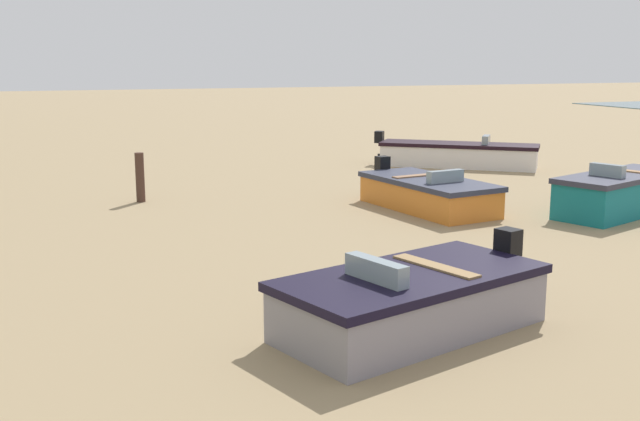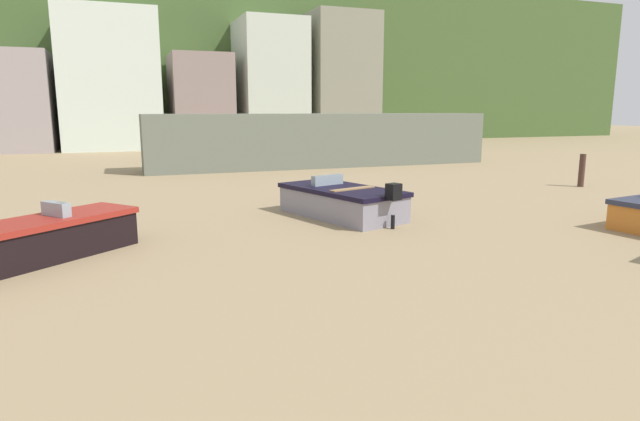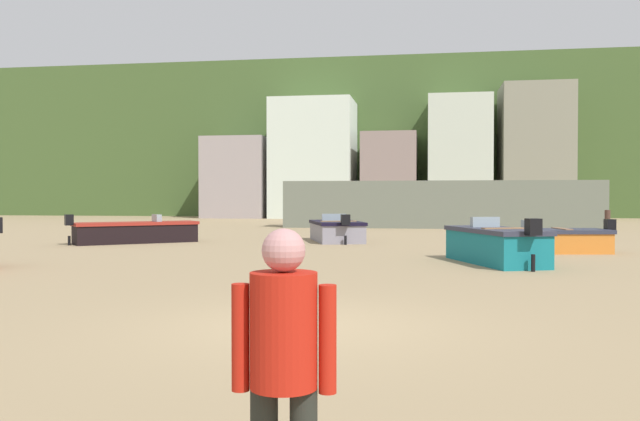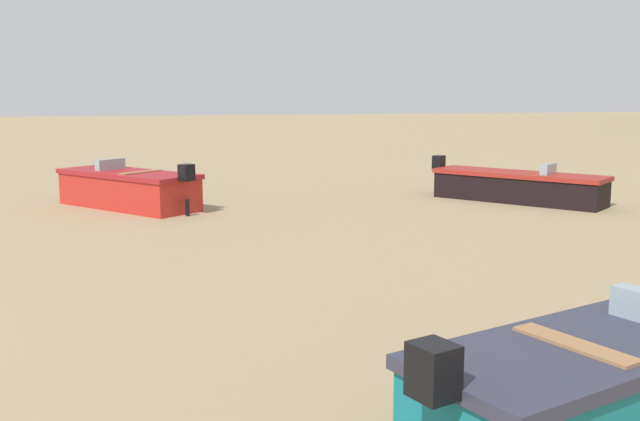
# 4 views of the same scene
# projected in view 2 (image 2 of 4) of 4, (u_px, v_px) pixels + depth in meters

# --- Properties ---
(headland_hill) EXTENTS (90.00, 32.00, 14.20)m
(headland_hill) POSITION_uv_depth(u_px,v_px,m) (187.00, 71.00, 58.63)
(headland_hill) COLOR #415B2B
(headland_hill) RESTS_ON ground
(harbor_pier) EXTENTS (17.85, 2.40, 2.69)m
(harbor_pier) POSITION_uv_depth(u_px,v_px,m) (324.00, 140.00, 27.40)
(harbor_pier) COLOR slate
(harbor_pier) RESTS_ON ground
(townhouse_far_left) EXTENTS (5.31, 5.58, 6.82)m
(townhouse_far_left) POSITION_uv_depth(u_px,v_px,m) (11.00, 102.00, 36.71)
(townhouse_far_left) COLOR #9D9191
(townhouse_far_left) RESTS_ON ground
(townhouse_centre_left) EXTENTS (6.77, 5.91, 9.92)m
(townhouse_centre_left) POSITION_uv_depth(u_px,v_px,m) (110.00, 81.00, 38.81)
(townhouse_centre_left) COLOR silver
(townhouse_centre_left) RESTS_ON ground
(townhouse_centre) EXTENTS (4.44, 5.63, 7.01)m
(townhouse_centre) POSITION_uv_depth(u_px,v_px,m) (201.00, 102.00, 41.16)
(townhouse_centre) COLOR gray
(townhouse_centre) RESTS_ON ground
(townhouse_right) EXTENTS (4.99, 6.67, 9.88)m
(townhouse_right) POSITION_uv_depth(u_px,v_px,m) (269.00, 84.00, 43.31)
(townhouse_right) COLOR beige
(townhouse_right) RESTS_ON ground
(townhouse_far_right) EXTENTS (5.40, 5.39, 10.67)m
(townhouse_far_right) POSITION_uv_depth(u_px,v_px,m) (339.00, 80.00, 44.69)
(townhouse_far_right) COLOR gray
(townhouse_far_right) RESTS_ON ground
(boat_grey_2) EXTENTS (2.76, 4.06, 1.13)m
(boat_grey_2) POSITION_uv_depth(u_px,v_px,m) (342.00, 201.00, 14.57)
(boat_grey_2) COLOR gray
(boat_grey_2) RESTS_ON ground
(boat_black_4) EXTENTS (4.38, 3.90, 1.13)m
(boat_black_4) POSITION_uv_depth(u_px,v_px,m) (19.00, 244.00, 9.97)
(boat_black_4) COLOR black
(boat_black_4) RESTS_ON ground
(mooring_post_mid_beach) EXTENTS (0.22, 0.22, 1.25)m
(mooring_post_mid_beach) POSITION_uv_depth(u_px,v_px,m) (582.00, 170.00, 20.20)
(mooring_post_mid_beach) COLOR #452E25
(mooring_post_mid_beach) RESTS_ON ground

